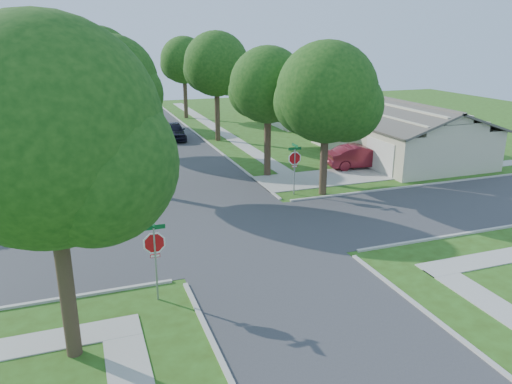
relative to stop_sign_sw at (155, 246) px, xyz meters
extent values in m
plane|color=#2E4914|center=(4.70, 4.70, -2.03)|extent=(100.00, 100.00, 0.00)
cube|color=#333335|center=(4.70, 4.70, -2.03)|extent=(7.00, 100.00, 0.02)
cube|color=#9E9B91|center=(10.80, 30.70, -2.01)|extent=(1.20, 40.00, 0.04)
cube|color=#9E9B91|center=(-1.40, 30.70, -2.01)|extent=(1.20, 40.00, 0.04)
cube|color=#9E9B91|center=(12.60, 11.80, -2.01)|extent=(8.80, 3.60, 0.05)
cube|color=gray|center=(0.00, 0.00, -0.68)|extent=(0.06, 0.06, 2.70)
cylinder|color=white|center=(0.00, 0.00, 0.12)|extent=(1.05, 0.02, 1.05)
cylinder|color=#B50C11|center=(0.00, 0.00, 0.12)|extent=(0.90, 0.03, 0.90)
cube|color=#B50C11|center=(0.00, 0.00, -0.35)|extent=(0.34, 0.03, 0.12)
cube|color=white|center=(0.00, 0.00, -0.35)|extent=(0.30, 0.03, 0.08)
cube|color=#0C5426|center=(0.00, 0.00, 0.69)|extent=(0.80, 0.02, 0.16)
cube|color=#0C5426|center=(0.00, 0.00, 0.87)|extent=(0.02, 0.80, 0.16)
cube|color=gray|center=(9.40, 9.40, -0.68)|extent=(0.06, 0.06, 2.70)
cylinder|color=white|center=(9.40, 9.40, 0.12)|extent=(1.05, 0.02, 1.05)
cylinder|color=#B50C11|center=(9.40, 9.40, 0.12)|extent=(0.90, 0.03, 0.90)
cube|color=#B50C11|center=(9.40, 9.40, -0.35)|extent=(0.34, 0.03, 0.12)
cube|color=white|center=(9.40, 9.40, -0.35)|extent=(0.30, 0.03, 0.08)
cube|color=#0C5426|center=(9.40, 9.40, 0.69)|extent=(0.80, 0.02, 0.16)
cube|color=#0C5426|center=(9.40, 9.40, 0.87)|extent=(0.02, 0.80, 0.16)
cylinder|color=#38281C|center=(9.40, 13.70, -0.05)|extent=(0.44, 0.44, 3.95)
sphere|color=#143D0F|center=(9.40, 13.70, 3.85)|extent=(4.80, 4.80, 4.80)
sphere|color=#143D0F|center=(10.24, 13.22, 3.25)|extent=(3.46, 3.46, 3.46)
sphere|color=#143D0F|center=(8.68, 14.30, 3.37)|extent=(3.26, 3.26, 3.26)
cylinder|color=#38281C|center=(9.40, 25.70, 0.12)|extent=(0.44, 0.44, 4.30)
sphere|color=#143D0F|center=(9.40, 25.70, 4.48)|extent=(5.40, 5.40, 5.40)
sphere|color=#143D0F|center=(10.35, 25.16, 3.81)|extent=(3.89, 3.89, 3.89)
sphere|color=#143D0F|center=(8.59, 26.38, 3.94)|extent=(3.67, 3.67, 3.67)
cylinder|color=#38281C|center=(9.40, 38.70, 0.07)|extent=(0.44, 0.44, 4.20)
sphere|color=#143D0F|center=(9.40, 38.70, 4.19)|extent=(5.00, 5.00, 5.00)
sphere|color=#143D0F|center=(10.28, 38.20, 3.57)|extent=(3.60, 3.60, 3.60)
sphere|color=#143D0F|center=(8.65, 39.33, 3.69)|extent=(3.40, 3.40, 3.40)
cylinder|color=#38281C|center=(0.00, 13.70, 0.09)|extent=(0.44, 0.44, 4.25)
sphere|color=#143D0F|center=(0.00, 13.70, 4.34)|extent=(5.20, 5.20, 5.20)
sphere|color=#143D0F|center=(0.91, 13.18, 3.69)|extent=(3.74, 3.74, 3.74)
sphere|color=#143D0F|center=(-0.78, 14.35, 3.82)|extent=(3.54, 3.54, 3.54)
cylinder|color=#38281C|center=(0.00, 25.70, 0.19)|extent=(0.44, 0.44, 4.44)
sphere|color=#143D0F|center=(0.00, 25.70, 4.73)|extent=(5.60, 5.60, 5.60)
sphere|color=#143D0F|center=(0.98, 25.14, 4.03)|extent=(4.03, 4.03, 4.03)
sphere|color=#143D0F|center=(-0.84, 26.40, 4.17)|extent=(3.81, 3.81, 3.81)
cylinder|color=#38281C|center=(0.00, 38.70, -0.08)|extent=(0.44, 0.44, 3.90)
sphere|color=#143D0F|center=(0.00, 38.70, 3.70)|extent=(4.60, 4.60, 4.60)
sphere|color=#143D0F|center=(0.80, 38.24, 3.13)|extent=(3.31, 3.31, 3.31)
sphere|color=#143D0F|center=(-0.69, 39.28, 3.24)|extent=(3.13, 3.13, 3.13)
cylinder|color=#38281C|center=(-2.80, -2.30, -0.01)|extent=(0.44, 0.44, 4.04)
sphere|color=#143D0F|center=(-2.80, -2.30, 4.52)|extent=(6.00, 6.00, 6.00)
sphere|color=#143D0F|center=(-1.75, -2.90, 3.77)|extent=(4.32, 4.32, 4.32)
sphere|color=#143D0F|center=(-3.70, -1.55, 3.92)|extent=(4.08, 4.08, 4.08)
cylinder|color=#38281C|center=(11.00, 8.90, -0.26)|extent=(0.44, 0.44, 3.54)
sphere|color=#143D0F|center=(11.00, 8.90, 3.83)|extent=(5.60, 5.60, 5.60)
sphere|color=#143D0F|center=(11.98, 8.34, 3.13)|extent=(4.03, 4.03, 4.03)
sphere|color=#143D0F|center=(10.16, 9.60, 3.27)|extent=(3.81, 3.81, 3.81)
cube|color=#B4AB8E|center=(20.70, 15.70, -0.63)|extent=(8.00, 13.00, 2.80)
cube|color=#433F39|center=(22.70, 15.70, 1.42)|extent=(4.42, 13.60, 1.56)
cube|color=#433F39|center=(18.70, 15.70, 1.42)|extent=(4.42, 13.60, 1.56)
cube|color=silver|center=(16.67, 11.80, -0.93)|extent=(0.06, 3.20, 2.20)
cube|color=silver|center=(16.67, 16.35, -1.03)|extent=(0.06, 0.90, 2.00)
cube|color=#1E2633|center=(16.67, 18.95, -0.48)|extent=(0.06, 1.80, 1.10)
cube|color=#B4AB8E|center=(20.70, 33.70, -0.63)|extent=(8.00, 13.00, 2.80)
cube|color=#433F39|center=(22.70, 33.70, 1.42)|extent=(4.42, 13.60, 1.56)
cube|color=#433F39|center=(18.70, 33.70, 1.42)|extent=(4.42, 13.60, 1.56)
cube|color=silver|center=(16.67, 29.80, -0.93)|extent=(0.06, 3.20, 2.20)
cube|color=silver|center=(16.67, 34.35, -1.03)|extent=(0.06, 0.90, 2.00)
cube|color=#1E2633|center=(16.67, 36.95, -0.48)|extent=(0.06, 1.80, 1.10)
cube|color=#1E2633|center=(-7.27, 22.95, -0.48)|extent=(0.06, 1.80, 1.10)
cube|color=silver|center=(-7.27, 32.80, -0.93)|extent=(0.06, 3.20, 2.20)
cube|color=silver|center=(-7.27, 37.35, -1.03)|extent=(0.06, 0.90, 2.00)
cube|color=#1E2633|center=(-7.27, 39.95, -0.48)|extent=(0.06, 1.80, 1.10)
imported|color=maroon|center=(16.20, 13.40, -1.24)|extent=(4.96, 2.19, 1.59)
imported|color=black|center=(5.90, 27.47, -1.28)|extent=(2.04, 4.50, 1.50)
imported|color=black|center=(3.50, 43.44, -1.34)|extent=(2.41, 4.95, 1.39)
camera|label=1|loc=(-2.04, -15.82, 6.90)|focal=35.00mm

